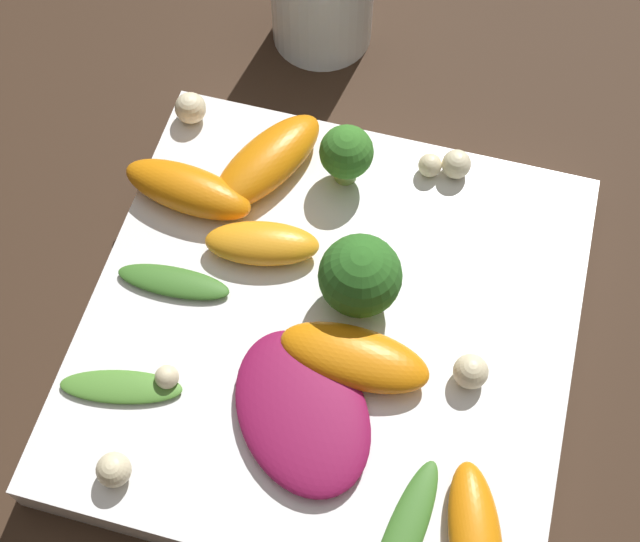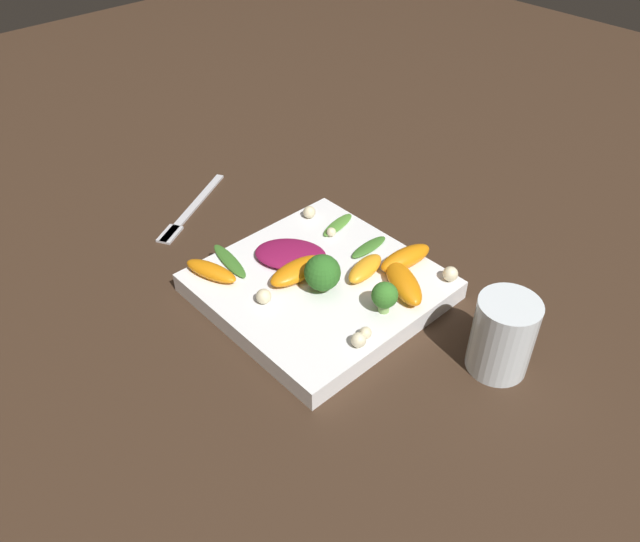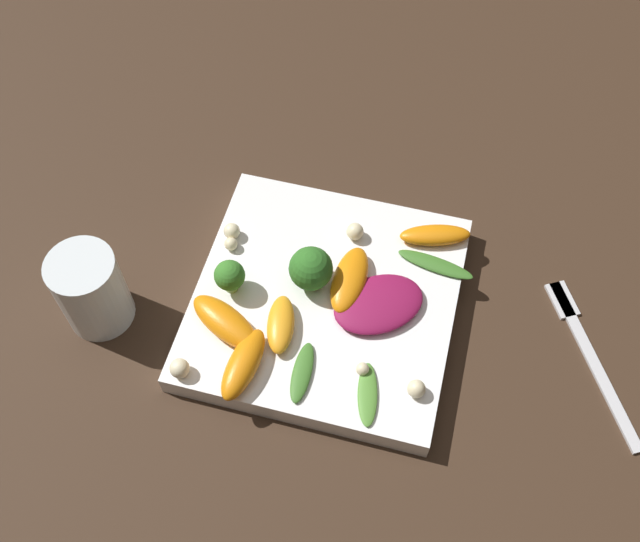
% 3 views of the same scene
% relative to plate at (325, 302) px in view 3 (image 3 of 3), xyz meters
% --- Properties ---
extents(ground_plane, '(2.40, 2.40, 0.00)m').
position_rel_plate_xyz_m(ground_plane, '(0.00, 0.00, -0.01)').
color(ground_plane, '#382619').
extents(plate, '(0.25, 0.25, 0.02)m').
position_rel_plate_xyz_m(plate, '(0.00, 0.00, 0.00)').
color(plate, white).
rests_on(plate, ground_plane).
extents(drinking_glass, '(0.06, 0.06, 0.09)m').
position_rel_plate_xyz_m(drinking_glass, '(-0.06, 0.21, 0.03)').
color(drinking_glass, white).
rests_on(drinking_glass, ground_plane).
extents(fork, '(0.17, 0.10, 0.01)m').
position_rel_plate_xyz_m(fork, '(0.02, -0.25, -0.01)').
color(fork, silver).
rests_on(fork, ground_plane).
extents(radicchio_leaf_0, '(0.10, 0.11, 0.01)m').
position_rel_plate_xyz_m(radicchio_leaf_0, '(0.00, -0.05, 0.02)').
color(radicchio_leaf_0, maroon).
rests_on(radicchio_leaf_0, plate).
extents(orange_segment_0, '(0.06, 0.04, 0.02)m').
position_rel_plate_xyz_m(orange_segment_0, '(-0.05, 0.03, 0.02)').
color(orange_segment_0, orange).
rests_on(orange_segment_0, plate).
extents(orange_segment_1, '(0.04, 0.08, 0.02)m').
position_rel_plate_xyz_m(orange_segment_1, '(0.09, -0.09, 0.02)').
color(orange_segment_1, orange).
rests_on(orange_segment_1, plate).
extents(orange_segment_2, '(0.08, 0.04, 0.02)m').
position_rel_plate_xyz_m(orange_segment_2, '(-0.09, 0.05, 0.02)').
color(orange_segment_2, orange).
rests_on(orange_segment_2, plate).
extents(orange_segment_3, '(0.06, 0.09, 0.02)m').
position_rel_plate_xyz_m(orange_segment_3, '(-0.06, 0.08, 0.02)').
color(orange_segment_3, orange).
rests_on(orange_segment_3, plate).
extents(orange_segment_4, '(0.08, 0.03, 0.02)m').
position_rel_plate_xyz_m(orange_segment_4, '(0.02, -0.02, 0.02)').
color(orange_segment_4, orange).
rests_on(orange_segment_4, plate).
extents(broccoli_floret_0, '(0.04, 0.04, 0.05)m').
position_rel_plate_xyz_m(broccoli_floret_0, '(0.01, 0.02, 0.04)').
color(broccoli_floret_0, '#7A9E51').
rests_on(broccoli_floret_0, plate).
extents(broccoli_floret_1, '(0.03, 0.03, 0.04)m').
position_rel_plate_xyz_m(broccoli_floret_1, '(-0.01, 0.09, 0.03)').
color(broccoli_floret_1, '#84AD5B').
rests_on(broccoli_floret_1, plate).
extents(arugula_sprig_0, '(0.03, 0.08, 0.01)m').
position_rel_plate_xyz_m(arugula_sprig_0, '(0.06, -0.10, 0.02)').
color(arugula_sprig_0, '#3D7528').
rests_on(arugula_sprig_0, plate).
extents(arugula_sprig_1, '(0.06, 0.03, 0.00)m').
position_rel_plate_xyz_m(arugula_sprig_1, '(-0.09, -0.06, 0.01)').
color(arugula_sprig_1, '#518E33').
rests_on(arugula_sprig_1, plate).
extents(arugula_sprig_2, '(0.06, 0.02, 0.01)m').
position_rel_plate_xyz_m(arugula_sprig_2, '(-0.09, 0.00, 0.02)').
color(arugula_sprig_2, '#3D7528').
rests_on(arugula_sprig_2, plate).
extents(macadamia_nut_0, '(0.02, 0.02, 0.02)m').
position_rel_plate_xyz_m(macadamia_nut_0, '(-0.08, -0.10, 0.02)').
color(macadamia_nut_0, beige).
rests_on(macadamia_nut_0, plate).
extents(macadamia_nut_1, '(0.01, 0.01, 0.01)m').
position_rel_plate_xyz_m(macadamia_nut_1, '(0.03, 0.11, 0.02)').
color(macadamia_nut_1, beige).
rests_on(macadamia_nut_1, plate).
extents(macadamia_nut_2, '(0.02, 0.02, 0.02)m').
position_rel_plate_xyz_m(macadamia_nut_2, '(0.07, -0.01, 0.02)').
color(macadamia_nut_2, beige).
rests_on(macadamia_nut_2, plate).
extents(macadamia_nut_3, '(0.02, 0.02, 0.02)m').
position_rel_plate_xyz_m(macadamia_nut_3, '(-0.11, 0.11, 0.02)').
color(macadamia_nut_3, beige).
rests_on(macadamia_nut_3, plate).
extents(macadamia_nut_4, '(0.01, 0.01, 0.01)m').
position_rel_plate_xyz_m(macadamia_nut_4, '(-0.07, -0.05, 0.02)').
color(macadamia_nut_4, beige).
rests_on(macadamia_nut_4, plate).
extents(macadamia_nut_5, '(0.02, 0.02, 0.02)m').
position_rel_plate_xyz_m(macadamia_nut_5, '(0.04, 0.11, 0.02)').
color(macadamia_nut_5, beige).
rests_on(macadamia_nut_5, plate).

